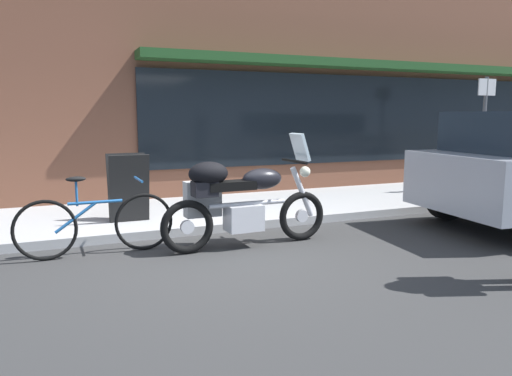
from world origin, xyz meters
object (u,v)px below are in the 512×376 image
touring_motorcycle (237,199)px  sandwich_board_sign (128,188)px  parking_sign_pole (484,124)px  parked_bicycle (96,223)px

touring_motorcycle → sandwich_board_sign: (-1.08, 1.51, -0.00)m
sandwich_board_sign → parking_sign_pole: size_ratio=0.43×
touring_motorcycle → parked_bicycle: size_ratio=1.22×
parked_bicycle → parking_sign_pole: bearing=10.0°
touring_motorcycle → parking_sign_pole: size_ratio=0.97×
touring_motorcycle → parking_sign_pole: parking_sign_pole is taller
touring_motorcycle → parked_bicycle: bearing=169.4°
touring_motorcycle → sandwich_board_sign: size_ratio=2.28×
parked_bicycle → parking_sign_pole: size_ratio=0.80×
parked_bicycle → sandwich_board_sign: 1.34m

